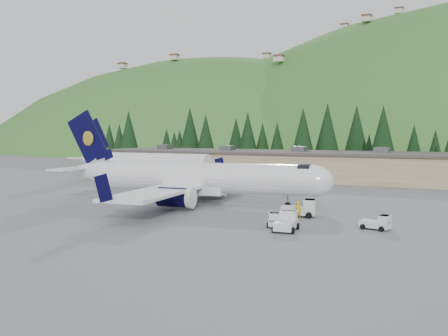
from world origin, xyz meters
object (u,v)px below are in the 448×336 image
second_airliner (140,162)px  ramp_worker (298,210)px  baggage_tug_c (287,222)px  airliner (194,178)px  baggage_tug_d (276,220)px  baggage_tug_b (378,223)px  baggage_tug_a (302,209)px  terminal_building (274,164)px

second_airliner → ramp_worker: second_airliner is taller
second_airliner → baggage_tug_c: second_airliner is taller
airliner → baggage_tug_d: airliner is taller
baggage_tug_d → baggage_tug_b: bearing=90.0°
airliner → baggage_tug_d: (14.16, -9.71, -2.46)m
second_airliner → ramp_worker: (38.50, -26.71, -2.44)m
baggage_tug_d → baggage_tug_c: bearing=33.3°
baggage_tug_a → airliner: bearing=156.8°
second_airliner → baggage_tug_b: size_ratio=9.93×
baggage_tug_c → airliner: bearing=48.6°
baggage_tug_d → ramp_worker: ramp_worker is taller
airliner → terminal_building: size_ratio=0.49×
baggage_tug_c → terminal_building: 52.79m
baggage_tug_a → baggage_tug_b: 8.93m
baggage_tug_a → terminal_building: 45.45m
second_airliner → baggage_tug_c: size_ratio=8.38×
terminal_building → baggage_tug_d: size_ratio=24.61×
second_airliner → ramp_worker: 46.92m
airliner → baggage_tug_b: airliner is taller
airliner → baggage_tug_a: 15.12m
ramp_worker → baggage_tug_c: bearing=68.7°
baggage_tug_b → ramp_worker: ramp_worker is taller
baggage_tug_b → ramp_worker: (-8.12, 2.40, 0.28)m
airliner → terminal_building: airliner is taller
baggage_tug_b → airliner: bearing=175.2°
terminal_building → second_airliner: bearing=-141.2°
terminal_building → baggage_tug_c: bearing=-68.2°
second_airliner → terminal_building: size_ratio=0.39×
airliner → ramp_worker: (14.59, -4.58, -2.20)m
airliner → baggage_tug_d: bearing=-41.8°
baggage_tug_c → ramp_worker: bearing=2.4°
second_airliner → baggage_tug_d: second_airliner is taller
baggage_tug_d → ramp_worker: 5.16m
airliner → baggage_tug_c: airliner is taller
airliner → second_airliner: 32.58m
baggage_tug_b → baggage_tug_d: baggage_tug_d is taller
second_airliner → ramp_worker: size_ratio=15.51×
baggage_tug_c → baggage_tug_d: bearing=44.5°
airliner → terminal_building: 38.34m
ramp_worker → terminal_building: bearing=-96.7°
second_airliner → terminal_building: 25.55m
baggage_tug_c → baggage_tug_d: baggage_tug_c is taller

